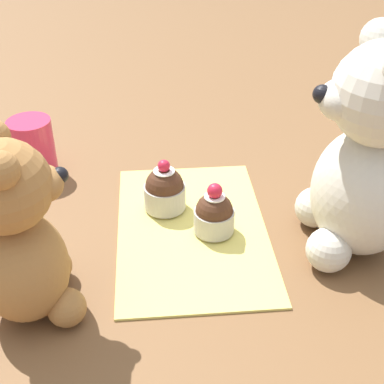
{
  "coord_description": "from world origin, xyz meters",
  "views": [
    {
      "loc": [
        0.51,
        -0.04,
        0.4
      ],
      "look_at": [
        0.0,
        0.0,
        0.06
      ],
      "focal_mm": 50.0,
      "sensor_mm": 36.0,
      "label": 1
    }
  ],
  "objects": [
    {
      "name": "cupcake_near_tan_bear",
      "position": [
        -0.04,
        -0.03,
        0.03
      ],
      "size": [
        0.05,
        0.05,
        0.07
      ],
      "color": "#B2ADA3",
      "rests_on": "knitted_placemat"
    },
    {
      "name": "ground_plane",
      "position": [
        0.0,
        0.0,
        0.0
      ],
      "size": [
        4.0,
        4.0,
        0.0
      ],
      "primitive_type": "plane",
      "color": "brown"
    },
    {
      "name": "teddy_bear_cream",
      "position": [
        0.04,
        0.18,
        0.12
      ],
      "size": [
        0.14,
        0.13,
        0.25
      ],
      "rotation": [
        0.0,
        0.0,
        -0.09
      ],
      "color": "beige",
      "rests_on": "ground_plane"
    },
    {
      "name": "cupcake_near_cream_bear",
      "position": [
        0.01,
        0.03,
        0.03
      ],
      "size": [
        0.05,
        0.05,
        0.07
      ],
      "color": "#B2ADA3",
      "rests_on": "knitted_placemat"
    },
    {
      "name": "knitted_placemat",
      "position": [
        0.0,
        0.0,
        0.0
      ],
      "size": [
        0.28,
        0.18,
        0.01
      ],
      "primitive_type": "cube",
      "color": "#E0D166",
      "rests_on": "ground_plane"
    },
    {
      "name": "juice_glass",
      "position": [
        -0.16,
        -0.21,
        0.04
      ],
      "size": [
        0.06,
        0.06,
        0.08
      ],
      "primitive_type": "cylinder",
      "color": "#DB3356",
      "rests_on": "ground_plane"
    },
    {
      "name": "teddy_bear_tan",
      "position": [
        0.11,
        -0.17,
        0.09
      ],
      "size": [
        0.12,
        0.12,
        0.2
      ],
      "rotation": [
        0.0,
        0.0,
        3.45
      ],
      "color": "#A3703D",
      "rests_on": "ground_plane"
    }
  ]
}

